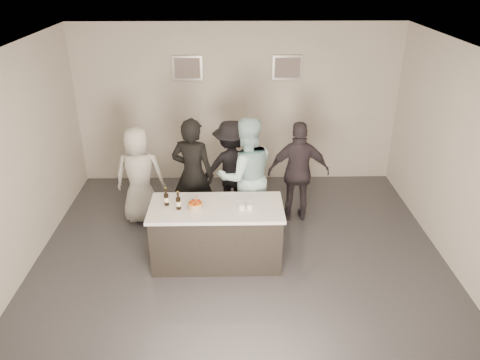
{
  "coord_description": "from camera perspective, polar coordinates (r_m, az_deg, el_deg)",
  "views": [
    {
      "loc": [
        -0.11,
        -5.48,
        4.05
      ],
      "look_at": [
        0.0,
        0.5,
        1.15
      ],
      "focal_mm": 35.0,
      "sensor_mm": 36.0,
      "label": 1
    }
  ],
  "objects": [
    {
      "name": "floor",
      "position": [
        6.82,
        0.08,
        -10.59
      ],
      "size": [
        6.0,
        6.0,
        0.0
      ],
      "primitive_type": "plane",
      "color": "#3D3D42",
      "rests_on": "ground"
    },
    {
      "name": "ceiling",
      "position": [
        5.58,
        0.1,
        15.02
      ],
      "size": [
        6.0,
        6.0,
        0.0
      ],
      "primitive_type": "plane",
      "rotation": [
        3.14,
        0.0,
        0.0
      ],
      "color": "white"
    },
    {
      "name": "wall_back",
      "position": [
        8.86,
        -0.31,
        9.13
      ],
      "size": [
        6.0,
        0.04,
        3.0
      ],
      "primitive_type": "cube",
      "color": "beige",
      "rests_on": "ground"
    },
    {
      "name": "wall_front",
      "position": [
        3.56,
        1.12,
        -19.9
      ],
      "size": [
        6.0,
        0.04,
        3.0
      ],
      "primitive_type": "cube",
      "color": "beige",
      "rests_on": "ground"
    },
    {
      "name": "wall_left",
      "position": [
        6.7,
        -26.51,
        0.62
      ],
      "size": [
        0.04,
        6.0,
        3.0
      ],
      "primitive_type": "cube",
      "color": "beige",
      "rests_on": "ground"
    },
    {
      "name": "wall_right",
      "position": [
        6.8,
        26.27,
        1.02
      ],
      "size": [
        0.04,
        6.0,
        3.0
      ],
      "primitive_type": "cube",
      "color": "beige",
      "rests_on": "ground"
    },
    {
      "name": "picture_left",
      "position": [
        8.69,
        -6.43,
        13.41
      ],
      "size": [
        0.54,
        0.04,
        0.44
      ],
      "primitive_type": "cube",
      "color": "#B2B2B7",
      "rests_on": "wall_back"
    },
    {
      "name": "picture_right",
      "position": [
        8.71,
        5.78,
        13.47
      ],
      "size": [
        0.54,
        0.04,
        0.44
      ],
      "primitive_type": "cube",
      "color": "#B2B2B7",
      "rests_on": "wall_back"
    },
    {
      "name": "bar_counter",
      "position": [
        6.72,
        -2.85,
        -6.57
      ],
      "size": [
        1.86,
        0.86,
        0.9
      ],
      "primitive_type": "cube",
      "color": "white",
      "rests_on": "ground"
    },
    {
      "name": "cake",
      "position": [
        6.44,
        -5.46,
        -3.15
      ],
      "size": [
        0.2,
        0.2,
        0.08
      ],
      "primitive_type": "cylinder",
      "color": "orange",
      "rests_on": "bar_counter"
    },
    {
      "name": "beer_bottle_a",
      "position": [
        6.53,
        -8.98,
        -2.01
      ],
      "size": [
        0.07,
        0.07,
        0.26
      ],
      "primitive_type": "cylinder",
      "color": "black",
      "rests_on": "bar_counter"
    },
    {
      "name": "beer_bottle_b",
      "position": [
        6.41,
        -7.54,
        -2.49
      ],
      "size": [
        0.07,
        0.07,
        0.26
      ],
      "primitive_type": "cylinder",
      "color": "black",
      "rests_on": "bar_counter"
    },
    {
      "name": "tumbler_cluster",
      "position": [
        6.43,
        0.7,
        -3.07
      ],
      "size": [
        0.19,
        0.19,
        0.08
      ],
      "primitive_type": "cube",
      "color": "#CC9513",
      "rests_on": "bar_counter"
    },
    {
      "name": "candles",
      "position": [
        6.28,
        -5.17,
        -4.33
      ],
      "size": [
        0.24,
        0.08,
        0.01
      ],
      "primitive_type": "cube",
      "color": "pink",
      "rests_on": "bar_counter"
    },
    {
      "name": "person_main_black",
      "position": [
        7.36,
        -5.75,
        0.62
      ],
      "size": [
        0.77,
        0.61,
        1.86
      ],
      "primitive_type": "imported",
      "rotation": [
        0.0,
        0.0,
        2.87
      ],
      "color": "black",
      "rests_on": "ground"
    },
    {
      "name": "person_main_blue",
      "position": [
        7.22,
        0.74,
        0.45
      ],
      "size": [
        1.06,
        0.9,
        1.9
      ],
      "primitive_type": "imported",
      "rotation": [
        0.0,
        0.0,
        3.36
      ],
      "color": "#B0E2E7",
      "rests_on": "ground"
    },
    {
      "name": "person_guest_left",
      "position": [
        7.75,
        -12.15,
        0.57
      ],
      "size": [
        0.8,
        0.53,
        1.63
      ],
      "primitive_type": "imported",
      "rotation": [
        0.0,
        0.0,
        3.15
      ],
      "color": "silver",
      "rests_on": "ground"
    },
    {
      "name": "person_guest_right",
      "position": [
        7.66,
        7.16,
        0.97
      ],
      "size": [
        1.01,
        0.44,
        1.71
      ],
      "primitive_type": "imported",
      "rotation": [
        0.0,
        0.0,
        3.12
      ],
      "color": "#342D35",
      "rests_on": "ground"
    },
    {
      "name": "person_guest_back",
      "position": [
        7.8,
        -1.03,
        1.44
      ],
      "size": [
        1.12,
        0.71,
        1.65
      ],
      "primitive_type": "imported",
      "rotation": [
        0.0,
        0.0,
        3.24
      ],
      "color": "black",
      "rests_on": "ground"
    }
  ]
}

